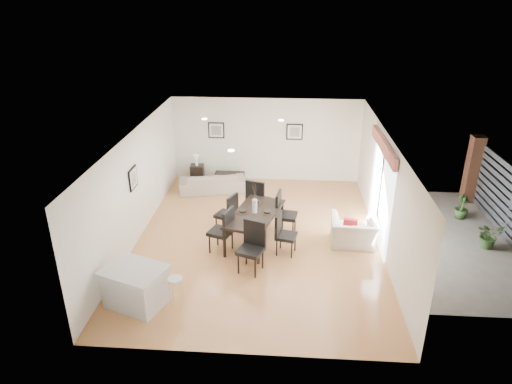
# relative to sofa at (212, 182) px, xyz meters

# --- Properties ---
(ground) EXTENTS (8.00, 8.00, 0.00)m
(ground) POSITION_rel_sofa_xyz_m (1.61, -2.89, -0.29)
(ground) COLOR tan
(ground) RESTS_ON ground
(wall_back) EXTENTS (6.00, 0.04, 2.70)m
(wall_back) POSITION_rel_sofa_xyz_m (1.61, 1.11, 1.06)
(wall_back) COLOR white
(wall_back) RESTS_ON ground
(wall_front) EXTENTS (6.00, 0.04, 2.70)m
(wall_front) POSITION_rel_sofa_xyz_m (1.61, -6.89, 1.06)
(wall_front) COLOR white
(wall_front) RESTS_ON ground
(wall_left) EXTENTS (0.04, 8.00, 2.70)m
(wall_left) POSITION_rel_sofa_xyz_m (-1.39, -2.89, 1.06)
(wall_left) COLOR white
(wall_left) RESTS_ON ground
(wall_right) EXTENTS (0.04, 8.00, 2.70)m
(wall_right) POSITION_rel_sofa_xyz_m (4.61, -2.89, 1.06)
(wall_right) COLOR white
(wall_right) RESTS_ON ground
(ceiling) EXTENTS (6.00, 8.00, 0.02)m
(ceiling) POSITION_rel_sofa_xyz_m (1.61, -2.89, 2.41)
(ceiling) COLOR white
(ceiling) RESTS_ON wall_back
(sofa) EXTENTS (2.14, 1.21, 0.59)m
(sofa) POSITION_rel_sofa_xyz_m (0.00, 0.00, 0.00)
(sofa) COLOR #A59786
(sofa) RESTS_ON ground
(armchair) EXTENTS (1.14, 1.01, 0.71)m
(armchair) POSITION_rel_sofa_xyz_m (3.95, -3.00, 0.06)
(armchair) COLOR beige
(armchair) RESTS_ON ground
(courtyard_plant_a) EXTENTS (0.70, 0.65, 0.66)m
(courtyard_plant_a) POSITION_rel_sofa_xyz_m (7.22, -2.90, 0.03)
(courtyard_plant_a) COLOR #345123
(courtyard_plant_a) RESTS_ON ground
(courtyard_plant_b) EXTENTS (0.46, 0.46, 0.66)m
(courtyard_plant_b) POSITION_rel_sofa_xyz_m (7.08, -1.35, 0.04)
(courtyard_plant_b) COLOR #345123
(courtyard_plant_b) RESTS_ON ground
(dining_table) EXTENTS (1.47, 2.13, 0.81)m
(dining_table) POSITION_rel_sofa_xyz_m (1.54, -3.04, 0.43)
(dining_table) COLOR black
(dining_table) RESTS_ON ground
(dining_chair_wnear) EXTENTS (0.65, 0.65, 1.14)m
(dining_chair_wnear) POSITION_rel_sofa_xyz_m (0.86, -3.56, 0.34)
(dining_chair_wnear) COLOR black
(dining_chair_wnear) RESTS_ON ground
(dining_chair_wfar) EXTENTS (0.63, 0.63, 1.06)m
(dining_chair_wfar) POSITION_rel_sofa_xyz_m (0.85, -2.59, 0.30)
(dining_chair_wfar) COLOR black
(dining_chair_wfar) RESTS_ON ground
(dining_chair_enear) EXTENTS (0.55, 0.55, 1.02)m
(dining_chair_enear) POSITION_rel_sofa_xyz_m (2.24, -3.50, 0.28)
(dining_chair_enear) COLOR black
(dining_chair_enear) RESTS_ON ground
(dining_chair_efar) EXTENTS (0.58, 0.58, 1.12)m
(dining_chair_efar) POSITION_rel_sofa_xyz_m (2.23, -2.54, 0.33)
(dining_chair_efar) COLOR black
(dining_chair_efar) RESTS_ON ground
(dining_chair_head) EXTENTS (0.67, 0.67, 1.16)m
(dining_chair_head) POSITION_rel_sofa_xyz_m (1.58, -4.24, 0.35)
(dining_chair_head) COLOR black
(dining_chair_head) RESTS_ON ground
(dining_chair_foot) EXTENTS (0.67, 0.67, 1.18)m
(dining_chair_foot) POSITION_rel_sofa_xyz_m (1.51, -1.84, 0.36)
(dining_chair_foot) COLOR black
(dining_chair_foot) RESTS_ON ground
(vase) EXTENTS (0.94, 1.45, 0.73)m
(vase) POSITION_rel_sofa_xyz_m (1.54, -3.04, 0.82)
(vase) COLOR white
(vase) RESTS_ON dining_table
(coffee_table) EXTENTS (0.95, 0.57, 0.38)m
(coffee_table) POSITION_rel_sofa_xyz_m (0.47, 0.54, -0.11)
(coffee_table) COLOR black
(coffee_table) RESTS_ON ground
(side_table) EXTENTS (0.44, 0.44, 0.56)m
(side_table) POSITION_rel_sofa_xyz_m (-0.62, 0.76, -0.02)
(side_table) COLOR black
(side_table) RESTS_ON ground
(table_lamp) EXTENTS (0.19, 0.19, 0.36)m
(table_lamp) POSITION_rel_sofa_xyz_m (-0.62, 0.76, 0.49)
(table_lamp) COLOR white
(table_lamp) RESTS_ON side_table
(cushion) EXTENTS (0.35, 0.17, 0.33)m
(cushion) POSITION_rel_sofa_xyz_m (3.85, -3.10, 0.28)
(cushion) COLOR maroon
(cushion) RESTS_ON armchair
(kitchen_island) EXTENTS (1.40, 1.24, 0.81)m
(kitchen_island) POSITION_rel_sofa_xyz_m (-0.62, -5.65, 0.12)
(kitchen_island) COLOR silver
(kitchen_island) RESTS_ON ground
(bar_stool) EXTENTS (0.29, 0.29, 0.64)m
(bar_stool) POSITION_rel_sofa_xyz_m (0.18, -5.65, 0.25)
(bar_stool) COLOR silver
(bar_stool) RESTS_ON ground
(framed_print_back_left) EXTENTS (0.52, 0.04, 0.52)m
(framed_print_back_left) POSITION_rel_sofa_xyz_m (0.01, 1.08, 1.36)
(framed_print_back_left) COLOR black
(framed_print_back_left) RESTS_ON wall_back
(framed_print_back_right) EXTENTS (0.52, 0.04, 0.52)m
(framed_print_back_right) POSITION_rel_sofa_xyz_m (2.51, 1.08, 1.36)
(framed_print_back_right) COLOR black
(framed_print_back_right) RESTS_ON wall_back
(framed_print_left_wall) EXTENTS (0.04, 0.52, 0.52)m
(framed_print_left_wall) POSITION_rel_sofa_xyz_m (-1.36, -3.09, 1.36)
(framed_print_left_wall) COLOR black
(framed_print_left_wall) RESTS_ON wall_left
(sliding_door) EXTENTS (0.12, 2.70, 2.57)m
(sliding_door) POSITION_rel_sofa_xyz_m (4.56, -2.59, 1.37)
(sliding_door) COLOR white
(sliding_door) RESTS_ON wall_right
(courtyard) EXTENTS (6.00, 6.00, 2.00)m
(courtyard) POSITION_rel_sofa_xyz_m (7.77, -2.02, 0.63)
(courtyard) COLOR gray
(courtyard) RESTS_ON ground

